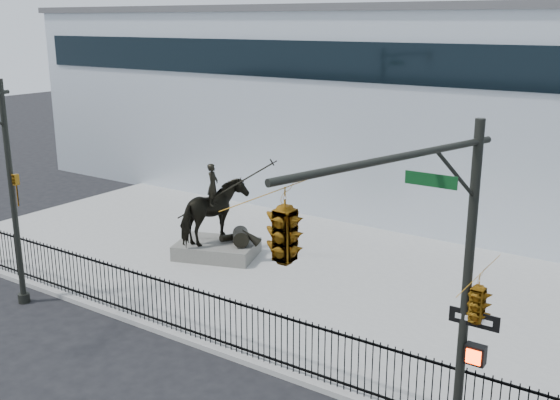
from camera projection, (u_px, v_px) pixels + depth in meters
The scene contains 7 objects.
ground at pixel (185, 369), 16.76m from camera, with size 120.00×120.00×0.00m, color black.
plaza at pixel (324, 280), 22.31m from camera, with size 30.00×12.00×0.15m, color gray.
building at pixel (464, 109), 31.48m from camera, with size 44.00×14.00×9.00m, color silver.
picket_fence at pixel (215, 319), 17.51m from camera, with size 22.10×0.10×1.50m.
statue_plinth at pixel (217, 249), 24.29m from camera, with size 2.88×1.98×0.54m, color #54534D.
equestrian_statue at pixel (217, 213), 23.90m from camera, with size 3.50×2.79×3.12m.
traffic_signal_right at pixel (392, 268), 10.36m from camera, with size 2.17×6.86×7.00m.
Camera 1 is at (10.48, -11.01, 8.63)m, focal length 42.00 mm.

